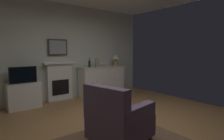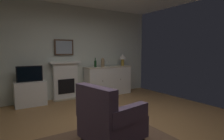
% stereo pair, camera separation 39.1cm
% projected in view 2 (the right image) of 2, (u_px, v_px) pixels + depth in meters
% --- Properties ---
extents(ground_plane, '(5.36, 5.50, 0.10)m').
position_uv_depth(ground_plane, '(126.00, 130.00, 3.37)').
color(ground_plane, '#9E7042').
rests_on(ground_plane, ground).
extents(wall_rear, '(5.36, 0.06, 2.74)m').
position_uv_depth(wall_rear, '(73.00, 52.00, 5.53)').
color(wall_rear, silver).
rests_on(wall_rear, ground_plane).
extents(fireplace_unit, '(0.87, 0.30, 1.10)m').
position_uv_depth(fireplace_unit, '(65.00, 80.00, 5.35)').
color(fireplace_unit, white).
rests_on(fireplace_unit, ground_plane).
extents(framed_picture, '(0.55, 0.04, 0.45)m').
position_uv_depth(framed_picture, '(64.00, 47.00, 5.29)').
color(framed_picture, '#473323').
extents(sideboard_cabinet, '(1.52, 0.49, 0.91)m').
position_uv_depth(sideboard_cabinet, '(108.00, 80.00, 5.91)').
color(sideboard_cabinet, white).
rests_on(sideboard_cabinet, ground_plane).
extents(table_lamp, '(0.26, 0.26, 0.40)m').
position_uv_depth(table_lamp, '(123.00, 57.00, 6.14)').
color(table_lamp, '#B79338').
rests_on(table_lamp, sideboard_cabinet).
extents(wine_bottle, '(0.08, 0.08, 0.29)m').
position_uv_depth(wine_bottle, '(95.00, 64.00, 5.64)').
color(wine_bottle, '#193F1E').
rests_on(wine_bottle, sideboard_cabinet).
extents(wine_glass_left, '(0.07, 0.07, 0.16)m').
position_uv_depth(wine_glass_left, '(106.00, 63.00, 5.80)').
color(wine_glass_left, silver).
rests_on(wine_glass_left, sideboard_cabinet).
extents(wine_glass_center, '(0.07, 0.07, 0.16)m').
position_uv_depth(wine_glass_center, '(109.00, 63.00, 5.87)').
color(wine_glass_center, silver).
rests_on(wine_glass_center, sideboard_cabinet).
extents(vase_decorative, '(0.11, 0.11, 0.28)m').
position_uv_depth(vase_decorative, '(103.00, 62.00, 5.69)').
color(vase_decorative, '#9E7F5B').
rests_on(vase_decorative, sideboard_cabinet).
extents(tv_cabinet, '(0.75, 0.42, 0.63)m').
position_uv_depth(tv_cabinet, '(30.00, 93.00, 4.72)').
color(tv_cabinet, white).
rests_on(tv_cabinet, ground_plane).
extents(tv_set, '(0.62, 0.07, 0.40)m').
position_uv_depth(tv_set, '(30.00, 74.00, 4.65)').
color(tv_set, black).
rests_on(tv_set, tv_cabinet).
extents(armchair, '(0.93, 0.90, 0.92)m').
position_uv_depth(armchair, '(110.00, 119.00, 2.75)').
color(armchair, '#604C66').
rests_on(armchair, ground_plane).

